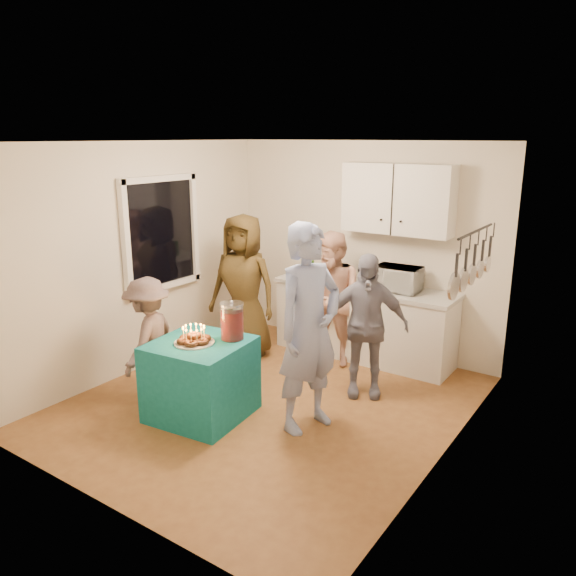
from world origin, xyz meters
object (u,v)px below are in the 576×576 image
Objects in this scene: party_table at (201,379)px; woman_back_center at (333,299)px; counter at (363,323)px; child_near_left at (149,339)px; woman_back_left at (243,287)px; woman_back_right at (365,325)px; microwave at (398,279)px; man_birthday at (309,329)px; punch_jar at (232,322)px.

woman_back_center is (0.39, 1.85, 0.42)m from party_table.
child_near_left reaches higher than counter.
woman_back_left is 1.37× the size of child_near_left.
woman_back_right is at bearing -28.66° from woman_back_center.
microwave is at bearing 16.24° from woman_back_left.
child_near_left reaches higher than party_table.
man_birthday reaches higher than woman_back_left.
woman_back_left is at bearing 124.53° from punch_jar.
woman_back_right reaches higher than party_table.
microwave is 2.17m from punch_jar.
woman_back_right reaches higher than child_near_left.
woman_back_center is 2.17m from child_near_left.
counter is 2.62m from child_near_left.
woman_back_right is (1.71, -0.14, -0.12)m from woman_back_left.
woman_back_left reaches higher than party_table.
party_table is (-1.02, -2.26, -0.67)m from microwave.
woman_back_center is at bearing 78.06° from party_table.
child_near_left is at bearing -163.45° from punch_jar.
woman_back_center is (0.19, 1.60, -0.13)m from punch_jar.
counter is 1.24× the size of woman_back_left.
child_near_left is (-1.29, -2.27, 0.22)m from counter.
woman_back_center reaches higher than punch_jar.
party_table is 0.48× the size of woman_back_left.
microwave is at bearing 65.78° from party_table.
woman_back_left reaches higher than woman_back_center.
punch_jar is at bearing -87.51° from woman_back_center.
microwave reaches higher than party_table.
child_near_left is (-0.06, -1.47, -0.24)m from woman_back_left.
man_birthday reaches higher than punch_jar.
woman_back_center is 0.87m from woman_back_right.
child_near_left is (-1.71, -2.27, -0.41)m from microwave.
counter is 1.14× the size of man_birthday.
woman_back_right reaches higher than microwave.
woman_back_center is at bearing -149.57° from microwave.
child_near_left is at bearing -178.61° from party_table.
counter is 0.58m from woman_back_center.
woman_back_center is 1.23× the size of child_near_left.
woman_back_right is (0.06, -0.94, -0.29)m from microwave.
woman_back_left is at bearing 156.79° from child_near_left.
party_table is 0.74m from child_near_left.
man_birthday is at bearing -42.83° from woman_back_left.
counter is 4.28× the size of microwave.
punch_jar is 0.26× the size of child_near_left.
man_birthday is at bearing -94.01° from microwave.
child_near_left is at bearing 120.16° from man_birthday.
woman_back_left is 1.11× the size of woman_back_center.
child_near_left is at bearing -170.53° from woman_back_right.
party_table is 1.67m from woman_back_left.
punch_jar is (-0.40, -2.01, 0.50)m from counter.
woman_back_right is (0.11, 0.90, -0.21)m from man_birthday.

